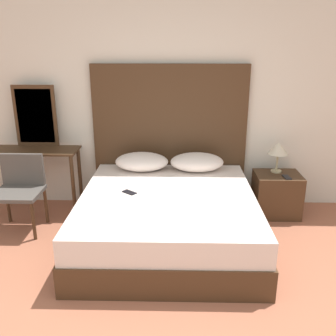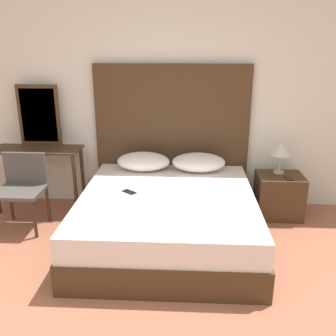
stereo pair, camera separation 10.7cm
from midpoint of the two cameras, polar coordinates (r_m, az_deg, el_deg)
name	(u,v)px [view 1 (the left image)]	position (r m, az deg, el deg)	size (l,w,h in m)	color
wall_back	(165,98)	(4.61, -1.13, 10.61)	(10.00, 0.06, 2.70)	silver
bed	(168,219)	(3.91, -0.83, -7.71)	(1.78, 1.94, 0.54)	#422B19
headboard	(170,137)	(4.63, -0.40, 4.70)	(1.87, 0.05, 1.76)	#422B19
pillow_left	(142,162)	(4.46, -4.71, 0.96)	(0.63, 0.38, 0.22)	silver
pillow_right	(197,162)	(4.44, 3.74, 0.90)	(0.63, 0.38, 0.22)	silver
phone_on_bed	(129,192)	(3.86, -6.71, -3.71)	(0.16, 0.15, 0.01)	black
nightstand	(276,194)	(4.68, 15.56, -3.89)	(0.53, 0.43, 0.51)	#422B19
table_lamp	(278,149)	(4.58, 15.82, 2.77)	(0.24, 0.24, 0.37)	tan
phone_on_nightstand	(287,177)	(4.51, 17.00, -1.34)	(0.08, 0.15, 0.01)	black
vanity_desk	(35,162)	(4.79, -20.20, 0.92)	(1.05, 0.41, 0.79)	#422B19
vanity_mirror	(35,116)	(4.82, -20.16, 7.45)	(0.50, 0.03, 0.73)	#422B19
chair	(20,186)	(4.44, -22.30, -2.62)	(0.50, 0.46, 0.83)	#4C4742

